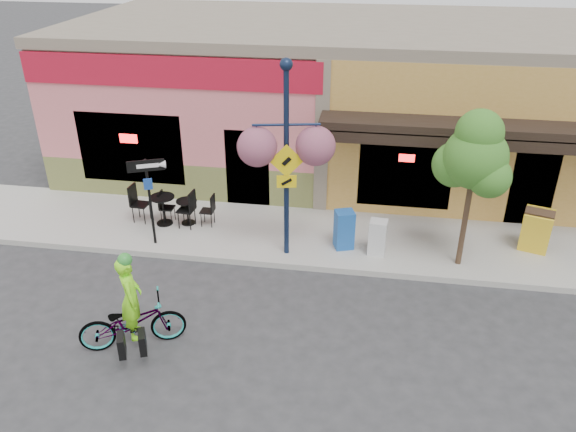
# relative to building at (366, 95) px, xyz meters

# --- Properties ---
(ground) EXTENTS (90.00, 90.00, 0.00)m
(ground) POSITION_rel_building_xyz_m (0.00, -7.50, -2.25)
(ground) COLOR #2D2D30
(ground) RESTS_ON ground
(sidewalk) EXTENTS (24.00, 3.00, 0.15)m
(sidewalk) POSITION_rel_building_xyz_m (0.00, -5.50, -2.17)
(sidewalk) COLOR #9E9B93
(sidewalk) RESTS_ON ground
(curb) EXTENTS (24.00, 0.12, 0.15)m
(curb) POSITION_rel_building_xyz_m (0.00, -6.95, -2.17)
(curb) COLOR #A8A59E
(curb) RESTS_ON ground
(building) EXTENTS (18.20, 8.20, 4.50)m
(building) POSITION_rel_building_xyz_m (0.00, 0.00, 0.00)
(building) COLOR #D0676D
(building) RESTS_ON ground
(bicycle) EXTENTS (2.08, 1.40, 1.03)m
(bicycle) POSITION_rel_building_xyz_m (-3.89, -10.03, -1.73)
(bicycle) COLOR maroon
(bicycle) RESTS_ON ground
(cyclist_rider) EXTENTS (0.61, 0.72, 1.67)m
(cyclist_rider) POSITION_rel_building_xyz_m (-3.84, -10.03, -1.41)
(cyclist_rider) COLOR #89FF1A
(cyclist_rider) RESTS_ON ground
(lamp_post) EXTENTS (1.55, 0.87, 4.59)m
(lamp_post) POSITION_rel_building_xyz_m (-1.54, -6.50, 0.20)
(lamp_post) COLOR #121E38
(lamp_post) RESTS_ON sidewalk
(one_way_sign) EXTENTS (0.85, 0.50, 2.21)m
(one_way_sign) POSITION_rel_building_xyz_m (-4.80, -6.56, -1.00)
(one_way_sign) COLOR black
(one_way_sign) RESTS_ON sidewalk
(cafe_set_left) EXTENTS (1.77, 1.00, 1.02)m
(cafe_set_left) POSITION_rel_building_xyz_m (-4.91, -5.58, -1.59)
(cafe_set_left) COLOR black
(cafe_set_left) RESTS_ON sidewalk
(cafe_set_right) EXTENTS (1.44, 0.72, 0.86)m
(cafe_set_right) POSITION_rel_building_xyz_m (-4.31, -5.46, -1.67)
(cafe_set_right) COLOR black
(cafe_set_right) RESTS_ON sidewalk
(newspaper_box_blue) EXTENTS (0.54, 0.51, 0.96)m
(newspaper_box_blue) POSITION_rel_building_xyz_m (-0.21, -6.03, -1.62)
(newspaper_box_blue) COLOR #1B53A6
(newspaper_box_blue) RESTS_ON sidewalk
(newspaper_box_grey) EXTENTS (0.44, 0.41, 0.86)m
(newspaper_box_grey) POSITION_rel_building_xyz_m (0.59, -6.19, -1.67)
(newspaper_box_grey) COLOR silver
(newspaper_box_grey) RESTS_ON sidewalk
(street_tree) EXTENTS (1.82, 1.82, 3.70)m
(street_tree) POSITION_rel_building_xyz_m (2.46, -6.35, -0.25)
(street_tree) COLOR #3D7A26
(street_tree) RESTS_ON sidewalk
(sandwich_board) EXTENTS (0.76, 0.65, 1.07)m
(sandwich_board) POSITION_rel_building_xyz_m (4.20, -5.71, -1.56)
(sandwich_board) COLOR yellow
(sandwich_board) RESTS_ON sidewalk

